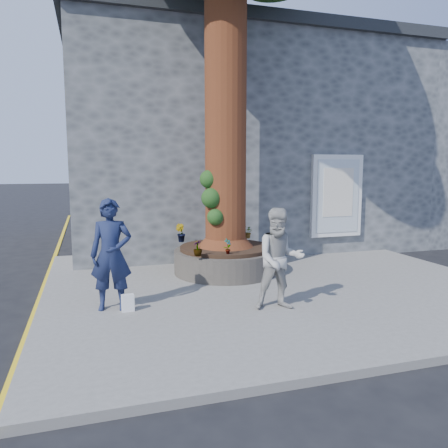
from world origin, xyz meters
name	(u,v)px	position (x,y,z in m)	size (l,w,h in m)	color
ground	(216,308)	(0.00, 0.00, 0.00)	(120.00, 120.00, 0.00)	black
pavement	(272,284)	(1.50, 1.00, 0.06)	(9.00, 8.00, 0.12)	slate
yellow_line	(37,307)	(-3.05, 1.00, 0.00)	(0.10, 30.00, 0.01)	yellow
stone_shop	(227,147)	(2.50, 7.20, 3.16)	(10.30, 8.30, 6.30)	#494C4E
neighbour_shop	(420,153)	(10.50, 7.20, 3.00)	(6.00, 8.00, 6.00)	#494C4E
planter	(226,260)	(0.80, 2.00, 0.41)	(2.30, 2.30, 0.60)	black
man	(111,255)	(-1.77, 0.13, 1.05)	(0.68, 0.45, 1.86)	#171F40
woman	(280,259)	(0.90, -0.68, 0.97)	(0.83, 0.64, 1.70)	#A6A59F
shopping_bag	(128,303)	(-1.54, -0.05, 0.26)	(0.20, 0.12, 0.28)	white
plant_a	(228,246)	(0.58, 1.15, 0.88)	(0.17, 0.11, 0.32)	gray
plant_b	(180,233)	(-0.05, 2.85, 0.93)	(0.24, 0.23, 0.43)	gray
plant_c	(198,248)	(-0.05, 1.15, 0.88)	(0.18, 0.18, 0.31)	gray
plant_d	(248,232)	(1.65, 2.85, 0.88)	(0.28, 0.25, 0.31)	gray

